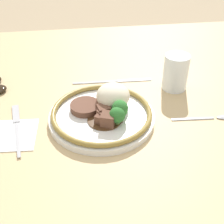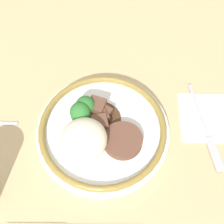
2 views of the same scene
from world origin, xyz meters
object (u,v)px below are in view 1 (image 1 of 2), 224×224
juice_glass (175,73)px  knife (115,81)px  fork (17,124)px  spoon (219,117)px  plate (104,112)px

juice_glass → knife: juice_glass is taller
juice_glass → fork: bearing=-164.8°
fork → spoon: bearing=-103.3°
plate → juice_glass: juice_glass is taller
plate → juice_glass: 0.23m
fork → spoon: same height
plate → juice_glass: bearing=29.1°
plate → knife: size_ratio=1.12×
plate → spoon: bearing=-7.0°
spoon → plate: bearing=176.4°
juice_glass → spoon: bearing=-65.1°
knife → spoon: 0.30m
plate → juice_glass: size_ratio=2.57×
fork → spoon: size_ratio=1.16×
knife → spoon: size_ratio=1.36×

